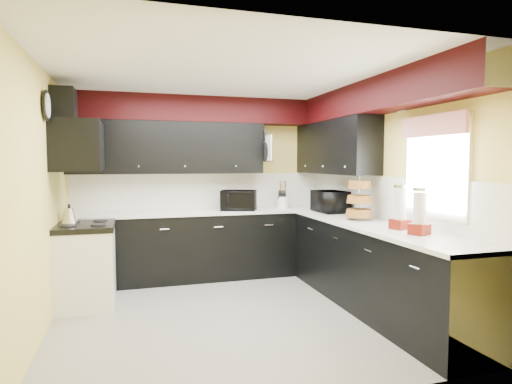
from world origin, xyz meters
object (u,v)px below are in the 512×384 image
Objects in this scene: utensil_crock at (283,202)px; knife_block at (282,200)px; toaster_oven at (239,200)px; kettle at (69,215)px; microwave at (331,202)px.

knife_block is at bearing 90.00° from utensil_crock.
utensil_crock is 0.70× the size of knife_block.
toaster_oven is 2.77× the size of utensil_crock.
toaster_oven is 2.18m from kettle.
utensil_crock is 0.05m from knife_block.
microwave is 0.77m from utensil_crock.
utensil_crock is (-0.44, 0.63, -0.06)m from microwave.
knife_block is at bearing 11.95° from kettle.
microwave is 2.11× the size of knife_block.
utensil_crock is at bearing 11.28° from kettle.
toaster_oven is 0.67m from knife_block.
utensil_crock is 0.92× the size of kettle.
utensil_crock is at bearing 25.32° from toaster_oven.
microwave is (1.11, -0.59, 0.01)m from toaster_oven.
microwave is 3.02× the size of utensil_crock.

